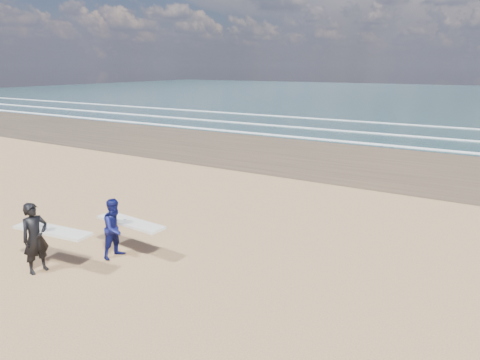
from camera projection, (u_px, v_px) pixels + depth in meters
The scene contains 2 objects.
surfer_near at pixel (38, 237), 10.62m from camera, with size 2.25×1.09×1.82m.
surfer_far at pixel (117, 228), 11.49m from camera, with size 2.23×1.10×1.65m.
Camera 1 is at (9.11, -5.46, 5.05)m, focal length 32.00 mm.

